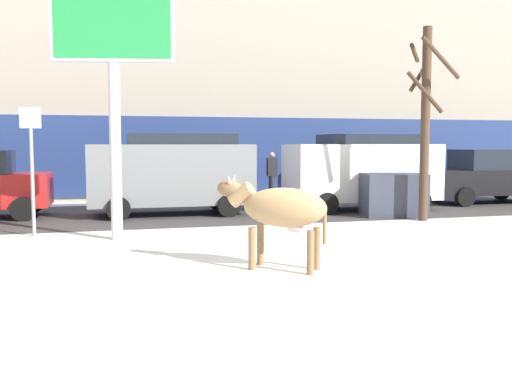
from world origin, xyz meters
TOP-DOWN VIEW (x-y plane):
  - ground_plane at (0.00, 0.00)m, footprint 120.00×120.00m
  - road_strip at (0.00, 7.90)m, footprint 60.00×5.60m
  - building_facade at (0.00, 14.79)m, footprint 44.00×6.10m
  - cow_tan at (-0.14, 0.24)m, footprint 1.78×1.44m
  - billboard at (-2.68, 3.82)m, footprint 2.51×0.71m
  - car_grey_van at (-1.09, 7.76)m, footprint 4.61×2.14m
  - car_white_van at (4.73, 7.53)m, footprint 4.61×2.14m
  - car_black_sedan at (9.66, 8.25)m, footprint 4.21×2.00m
  - pedestrian_near_billboard at (4.17, 10.96)m, footprint 0.36×0.24m
  - pedestrian_by_cars at (1.67, 10.96)m, footprint 0.36×0.24m
  - pedestrian_far_left at (2.82, 10.96)m, footprint 0.36×0.24m
  - bare_tree_left_lot at (5.23, 4.82)m, footprint 1.31×1.12m
  - dumpster at (4.91, 5.87)m, footprint 1.86×1.37m
  - street_sign at (-4.46, 4.71)m, footprint 0.44×0.08m

SIDE VIEW (x-z plane):
  - ground_plane at x=0.00m, z-range 0.00..0.00m
  - road_strip at x=0.00m, z-range 0.00..0.01m
  - dumpster at x=4.91m, z-range 0.00..1.20m
  - pedestrian_near_billboard at x=4.17m, z-range 0.01..1.74m
  - pedestrian_by_cars at x=1.67m, z-range 0.01..1.74m
  - pedestrian_far_left at x=2.82m, z-range 0.01..1.74m
  - car_black_sedan at x=9.66m, z-range -0.01..1.83m
  - cow_tan at x=-0.14m, z-range 0.22..1.76m
  - car_grey_van at x=-1.09m, z-range 0.08..2.40m
  - car_white_van at x=4.73m, z-range 0.08..2.40m
  - street_sign at x=-4.46m, z-range 0.26..3.08m
  - bare_tree_left_lot at x=5.23m, z-range 0.21..5.28m
  - billboard at x=-2.68m, z-range 1.53..7.09m
  - building_facade at x=0.00m, z-range -0.02..12.98m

